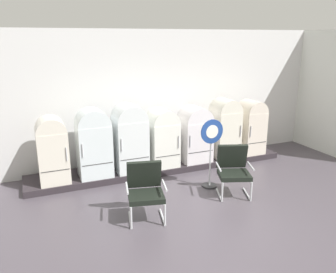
{
  "coord_description": "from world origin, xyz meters",
  "views": [
    {
      "loc": [
        -2.9,
        -4.29,
        3.09
      ],
      "look_at": [
        0.07,
        2.75,
        0.89
      ],
      "focal_mm": 36.9,
      "sensor_mm": 36.0,
      "label": 1
    }
  ],
  "objects": [
    {
      "name": "ground",
      "position": [
        0.0,
        0.0,
        -0.03
      ],
      "size": [
        12.0,
        10.0,
        0.05
      ],
      "primitive_type": "cube",
      "color": "#4A434B"
    },
    {
      "name": "back_wall",
      "position": [
        0.0,
        3.66,
        1.65
      ],
      "size": [
        11.76,
        0.12,
        3.28
      ],
      "color": "silver",
      "rests_on": "ground"
    },
    {
      "name": "side_wall_right",
      "position": [
        4.66,
        2.48,
        1.62
      ],
      "size": [
        0.16,
        2.2,
        3.28
      ],
      "color": "silver",
      "rests_on": "ground"
    },
    {
      "name": "display_plinth",
      "position": [
        0.0,
        3.02,
        0.07
      ],
      "size": [
        6.25,
        0.95,
        0.14
      ],
      "primitive_type": "cube",
      "color": "#2E282C",
      "rests_on": "ground"
    },
    {
      "name": "refrigerator_0",
      "position": [
        -2.47,
        2.89,
        0.88
      ],
      "size": [
        0.61,
        0.62,
        1.4
      ],
      "color": "silver",
      "rests_on": "display_plinth"
    },
    {
      "name": "refrigerator_1",
      "position": [
        -1.61,
        2.88,
        0.93
      ],
      "size": [
        0.71,
        0.62,
        1.5
      ],
      "color": "white",
      "rests_on": "display_plinth"
    },
    {
      "name": "refrigerator_2",
      "position": [
        -0.79,
        2.92,
        0.95
      ],
      "size": [
        0.71,
        0.69,
        1.53
      ],
      "color": "white",
      "rests_on": "display_plinth"
    },
    {
      "name": "refrigerator_3",
      "position": [
        -0.0,
        2.93,
        0.86
      ],
      "size": [
        0.65,
        0.7,
        1.36
      ],
      "color": "white",
      "rests_on": "display_plinth"
    },
    {
      "name": "refrigerator_4",
      "position": [
        0.85,
        2.92,
        0.85
      ],
      "size": [
        0.71,
        0.7,
        1.35
      ],
      "color": "white",
      "rests_on": "display_plinth"
    },
    {
      "name": "refrigerator_5",
      "position": [
        1.68,
        2.9,
        0.93
      ],
      "size": [
        0.63,
        0.64,
        1.49
      ],
      "color": "silver",
      "rests_on": "display_plinth"
    },
    {
      "name": "refrigerator_6",
      "position": [
        2.48,
        2.89,
        0.88
      ],
      "size": [
        0.59,
        0.64,
        1.39
      ],
      "color": "silver",
      "rests_on": "display_plinth"
    },
    {
      "name": "armchair_left",
      "position": [
        -1.12,
        0.96,
        0.55
      ],
      "size": [
        0.77,
        0.76,
        1.01
      ],
      "color": "silver",
      "rests_on": "ground"
    },
    {
      "name": "armchair_right",
      "position": [
        0.84,
        1.19,
        0.55
      ],
      "size": [
        0.81,
        0.81,
        1.01
      ],
      "color": "silver",
      "rests_on": "ground"
    },
    {
      "name": "sign_stand",
      "position": [
        0.58,
        1.65,
        0.77
      ],
      "size": [
        0.51,
        0.32,
        1.48
      ],
      "color": "#2D2D30",
      "rests_on": "ground"
    }
  ]
}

